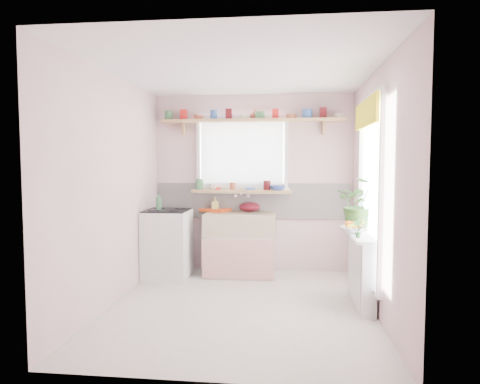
# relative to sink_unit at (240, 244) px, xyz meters

# --- Properties ---
(room) EXTENTS (3.20, 3.20, 3.20)m
(room) POSITION_rel_sink_unit_xyz_m (0.81, -0.43, 0.94)
(room) COLOR silver
(room) RESTS_ON ground
(sink_unit) EXTENTS (0.95, 0.65, 1.11)m
(sink_unit) POSITION_rel_sink_unit_xyz_m (0.00, 0.00, 0.00)
(sink_unit) COLOR white
(sink_unit) RESTS_ON ground
(cooker) EXTENTS (0.58, 0.58, 0.93)m
(cooker) POSITION_rel_sink_unit_xyz_m (-0.95, -0.24, 0.03)
(cooker) COLOR white
(cooker) RESTS_ON ground
(radiator_ledge) EXTENTS (0.22, 0.95, 0.78)m
(radiator_ledge) POSITION_rel_sink_unit_xyz_m (1.45, -1.09, -0.03)
(radiator_ledge) COLOR white
(radiator_ledge) RESTS_ON ground
(windowsill) EXTENTS (1.40, 0.22, 0.04)m
(windowsill) POSITION_rel_sink_unit_xyz_m (-0.00, 0.19, 0.71)
(windowsill) COLOR tan
(windowsill) RESTS_ON room
(pine_shelf) EXTENTS (2.52, 0.24, 0.04)m
(pine_shelf) POSITION_rel_sink_unit_xyz_m (0.15, 0.18, 1.69)
(pine_shelf) COLOR tan
(pine_shelf) RESTS_ON room
(shelf_crockery) EXTENTS (2.47, 0.11, 0.12)m
(shelf_crockery) POSITION_rel_sink_unit_xyz_m (0.11, 0.18, 1.76)
(shelf_crockery) COLOR #3F7F4C
(shelf_crockery) RESTS_ON pine_shelf
(sill_crockery) EXTENTS (1.35, 0.11, 0.12)m
(sill_crockery) POSITION_rel_sink_unit_xyz_m (-0.05, 0.19, 0.78)
(sill_crockery) COLOR #3F7F4C
(sill_crockery) RESTS_ON windowsill
(dish_tray) EXTENTS (0.46, 0.41, 0.04)m
(dish_tray) POSITION_rel_sink_unit_xyz_m (-0.38, 0.21, 0.44)
(dish_tray) COLOR #E94D14
(dish_tray) RESTS_ON sink_unit
(colander) EXTENTS (0.40, 0.40, 0.14)m
(colander) POSITION_rel_sink_unit_xyz_m (0.12, 0.21, 0.49)
(colander) COLOR #5A0F1B
(colander) RESTS_ON sink_unit
(jade_plant) EXTENTS (0.59, 0.53, 0.60)m
(jade_plant) POSITION_rel_sink_unit_xyz_m (1.48, -0.77, 0.64)
(jade_plant) COLOR #376628
(jade_plant) RESTS_ON radiator_ledge
(fruit_bowl) EXTENTS (0.34, 0.34, 0.07)m
(fruit_bowl) POSITION_rel_sink_unit_xyz_m (1.36, -1.03, 0.38)
(fruit_bowl) COLOR silver
(fruit_bowl) RESTS_ON radiator_ledge
(herb_pot) EXTENTS (0.11, 0.08, 0.20)m
(herb_pot) POSITION_rel_sink_unit_xyz_m (1.36, -1.33, 0.44)
(herb_pot) COLOR #33712D
(herb_pot) RESTS_ON radiator_ledge
(soap_bottle_sink) EXTENTS (0.09, 0.10, 0.20)m
(soap_bottle_sink) POSITION_rel_sink_unit_xyz_m (-0.38, 0.21, 0.52)
(soap_bottle_sink) COLOR #D8CA60
(soap_bottle_sink) RESTS_ON sink_unit
(sill_cup) EXTENTS (0.11, 0.11, 0.08)m
(sill_cup) POSITION_rel_sink_unit_xyz_m (-0.40, 0.13, 0.77)
(sill_cup) COLOR beige
(sill_cup) RESTS_ON windowsill
(sill_bowl) EXTENTS (0.27, 0.27, 0.06)m
(sill_bowl) POSITION_rel_sink_unit_xyz_m (0.51, 0.13, 0.76)
(sill_bowl) COLOR #2D4795
(sill_bowl) RESTS_ON windowsill
(shelf_vase) EXTENTS (0.16, 0.16, 0.15)m
(shelf_vase) POSITION_rel_sink_unit_xyz_m (0.18, 0.24, 1.78)
(shelf_vase) COLOR #A34032
(shelf_vase) RESTS_ON pine_shelf
(cooker_bottle) EXTENTS (0.10, 0.10, 0.22)m
(cooker_bottle) POSITION_rel_sink_unit_xyz_m (-1.07, -0.21, 0.59)
(cooker_bottle) COLOR #428453
(cooker_bottle) RESTS_ON cooker
(fruit) EXTENTS (0.20, 0.14, 0.10)m
(fruit) POSITION_rel_sink_unit_xyz_m (1.37, -1.02, 0.44)
(fruit) COLOR orange
(fruit) RESTS_ON fruit_bowl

